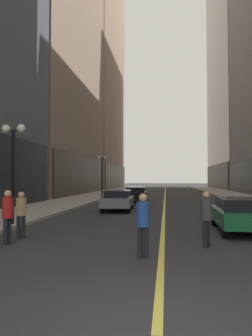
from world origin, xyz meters
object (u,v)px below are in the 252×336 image
car_grey (118,199)px  street_lamp_left_near (13,151)px  pedestrian_with_orange_bag (206,214)px  pedestrian_in_blue_hoodie (143,220)px  street_lamp_left_far (102,167)px  pedestrian_in_red_jacket (8,213)px  car_black (136,194)px  pedestrian_in_tan_trench (21,211)px  car_green (239,213)px

car_grey → street_lamp_left_near: street_lamp_left_near is taller
street_lamp_left_near → pedestrian_with_orange_bag: bearing=-19.3°
pedestrian_in_blue_hoodie → street_lamp_left_far: size_ratio=0.38×
pedestrian_in_red_jacket → car_black: bearing=82.6°
pedestrian_with_orange_bag → street_lamp_left_near: street_lamp_left_near is taller
pedestrian_in_tan_trench → car_grey: bearing=78.6°
pedestrian_with_orange_bag → car_black: bearing=102.5°
car_black → pedestrian_in_red_jacket: bearing=-97.4°
car_black → pedestrian_with_orange_bag: (3.89, -17.61, 0.27)m
pedestrian_in_blue_hoodie → pedestrian_with_orange_bag: (1.82, 1.52, 0.00)m
car_black → car_green: bearing=-69.5°
car_grey → pedestrian_with_orange_bag: pedestrian_with_orange_bag is taller
pedestrian_in_tan_trench → pedestrian_in_red_jacket: bearing=-87.8°
car_green → street_lamp_left_near: bearing=-178.7°
pedestrian_in_blue_hoodie → car_green: bearing=52.2°
car_black → pedestrian_in_blue_hoodie: 19.24m
pedestrian_in_red_jacket → street_lamp_left_far: size_ratio=0.39×
pedestrian_in_tan_trench → street_lamp_left_far: street_lamp_left_far is taller
pedestrian_with_orange_bag → pedestrian_in_tan_trench: size_ratio=1.04×
car_grey → street_lamp_left_near: bearing=-114.9°
car_green → car_black: (-5.51, 14.69, 0.00)m
pedestrian_in_blue_hoodie → car_grey: bearing=102.2°
car_black → street_lamp_left_near: street_lamp_left_near is taller
pedestrian_in_blue_hoodie → pedestrian_in_tan_trench: pedestrian_in_blue_hoodie is taller
car_green → car_grey: 9.30m
pedestrian_in_tan_trench → pedestrian_in_blue_hoodie: bearing=-24.9°
car_black → pedestrian_in_red_jacket: pedestrian_in_red_jacket is taller
pedestrian_in_blue_hoodie → street_lamp_left_near: 7.63m
car_green → street_lamp_left_far: street_lamp_left_far is taller
street_lamp_left_near → pedestrian_in_tan_trench: bearing=-55.5°
pedestrian_in_tan_trench → street_lamp_left_near: 3.50m
car_black → pedestrian_in_blue_hoodie: size_ratio=2.44×
street_lamp_left_far → pedestrian_with_orange_bag: bearing=-69.7°
car_black → pedestrian_with_orange_bag: bearing=-77.5°
car_black → pedestrian_in_red_jacket: size_ratio=2.41×
pedestrian_in_blue_hoodie → street_lamp_left_near: (-5.93, 4.23, 2.27)m
car_green → street_lamp_left_near: size_ratio=0.93×
car_green → pedestrian_with_orange_bag: size_ratio=2.44×
pedestrian_in_tan_trench → car_green: bearing=16.8°
street_lamp_left_near → pedestrian_in_blue_hoodie: bearing=-35.5°
car_grey → pedestrian_in_tan_trench: pedestrian_in_tan_trench is taller
car_green → car_black: size_ratio=1.00×
pedestrian_with_orange_bag → pedestrian_in_tan_trench: pedestrian_with_orange_bag is taller
car_green → pedestrian_with_orange_bag: pedestrian_with_orange_bag is taller
pedestrian_in_blue_hoodie → pedestrian_in_red_jacket: bearing=166.2°
car_grey → pedestrian_in_red_jacket: 10.67m
pedestrian_in_red_jacket → street_lamp_left_near: street_lamp_left_near is taller
car_black → pedestrian_in_tan_trench: bearing=-97.9°
pedestrian_with_orange_bag → street_lamp_left_far: (-7.75, 20.91, 2.27)m
car_green → street_lamp_left_near: street_lamp_left_near is taller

